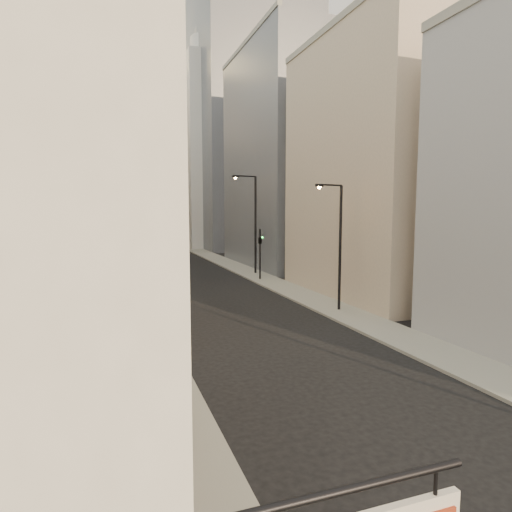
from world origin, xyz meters
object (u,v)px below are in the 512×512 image
Objects in this scene: white_tower at (208,145)px; streetlamp_mid at (338,240)px; streetlamp_far at (253,219)px; traffic_light_left at (128,243)px; clock_tower at (140,157)px; traffic_light_right at (260,241)px.

white_tower is 4.92× the size of streetlamp_mid.
streetlamp_far is 2.08× the size of traffic_light_left.
traffic_light_left is at bearing -115.06° from white_tower.
streetlamp_far is at bearing -95.53° from white_tower.
white_tower is at bearing -51.84° from clock_tower.
clock_tower is 17.83m from white_tower.
white_tower reaches higher than streetlamp_far.
streetlamp_mid is at bearing -98.75° from streetlamp_far.
white_tower is 54.48m from streetlamp_mid.
traffic_light_left is 12.76m from traffic_light_right.
traffic_light_left is at bearing 170.92° from streetlamp_far.
traffic_light_right is (-0.68, -4.00, -2.12)m from streetlamp_far.
streetlamp_mid is 22.10m from traffic_light_left.
clock_tower is at bearing 91.15° from streetlamp_far.
white_tower is 37.00m from streetlamp_far.
traffic_light_left is (-12.70, 0.29, -2.30)m from streetlamp_far.
white_tower is 8.30× the size of traffic_light_left.
clock_tower is 54.83m from traffic_light_right.
streetlamp_far is 12.91m from traffic_light_left.
traffic_light_right is at bearing -95.95° from white_tower.
streetlamp_far is at bearing 76.66° from streetlamp_mid.
traffic_light_right is (-4.03, -38.60, -14.79)m from white_tower.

